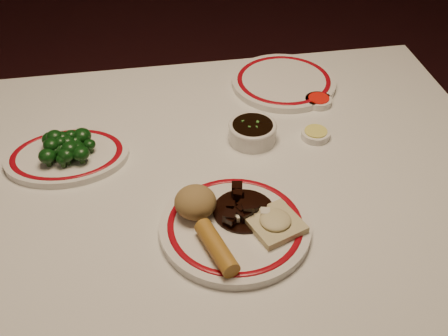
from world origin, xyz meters
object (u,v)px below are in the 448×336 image
stirfry_heap (243,209)px  broccoli_pile (65,146)px  soy_bowl (252,132)px  dining_table (220,204)px  rice_mound (195,202)px  broccoli_plate (67,156)px  main_plate (235,227)px  fried_wonton (275,223)px  spring_roll (217,247)px

stirfry_heap → broccoli_pile: broccoli_pile is taller
stirfry_heap → soy_bowl: stirfry_heap is taller
stirfry_heap → broccoli_pile: size_ratio=1.05×
dining_table → rice_mound: rice_mound is taller
broccoli_plate → main_plate: bearing=-40.1°
broccoli_pile → soy_bowl: 0.40m
stirfry_heap → broccoli_plate: size_ratio=0.46×
rice_mound → soy_bowl: size_ratio=0.75×
main_plate → rice_mound: bearing=149.6°
main_plate → soy_bowl: bearing=71.6°
dining_table → stirfry_heap: (0.02, -0.14, 0.12)m
broccoli_pile → soy_bowl: (0.40, 0.00, -0.02)m
broccoli_pile → fried_wonton: bearing=-36.2°
broccoli_pile → soy_bowl: size_ratio=1.10×
rice_mound → spring_roll: (0.02, -0.10, -0.01)m
rice_mound → soy_bowl: (0.15, 0.22, -0.03)m
dining_table → main_plate: 0.20m
broccoli_plate → stirfry_heap: bearing=-35.7°
spring_roll → broccoli_plate: size_ratio=0.45×
main_plate → broccoli_plate: 0.41m
main_plate → spring_roll: (-0.04, -0.06, 0.02)m
fried_wonton → soy_bowl: 0.28m
dining_table → broccoli_plate: size_ratio=4.62×
rice_mound → broccoli_pile: 0.33m
broccoli_plate → broccoli_pile: (0.00, -0.00, 0.03)m
rice_mound → stirfry_heap: (0.09, -0.01, -0.02)m
dining_table → fried_wonton: (0.07, -0.19, 0.12)m
rice_mound → fried_wonton: size_ratio=0.69×
rice_mound → broccoli_plate: rice_mound is taller
main_plate → spring_roll: 0.08m
dining_table → main_plate: size_ratio=3.49×
fried_wonton → broccoli_plate: bearing=143.5°
spring_roll → broccoli_pile: 0.42m
broccoli_plate → broccoli_pile: bearing=-77.7°
rice_mound → fried_wonton: rice_mound is taller
stirfry_heap → rice_mound: bearing=170.6°
broccoli_pile → soy_bowl: broccoli_pile is taller
rice_mound → main_plate: bearing=-30.4°
stirfry_heap → soy_bowl: 0.25m
stirfry_heap → soy_bowl: bearing=74.0°
fried_wonton → broccoli_pile: size_ratio=0.99×
soy_bowl → stirfry_heap: bearing=-106.0°
fried_wonton → spring_roll: bearing=-158.2°
main_plate → broccoli_plate: bearing=139.9°
dining_table → broccoli_pile: (-0.31, 0.09, 0.13)m
fried_wonton → broccoli_plate: 0.47m
rice_mound → broccoli_pile: size_ratio=0.68×
main_plate → broccoli_plate: (-0.31, 0.26, -0.00)m
soy_bowl → rice_mound: bearing=-124.6°
rice_mound → broccoli_plate: (-0.24, 0.22, -0.04)m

